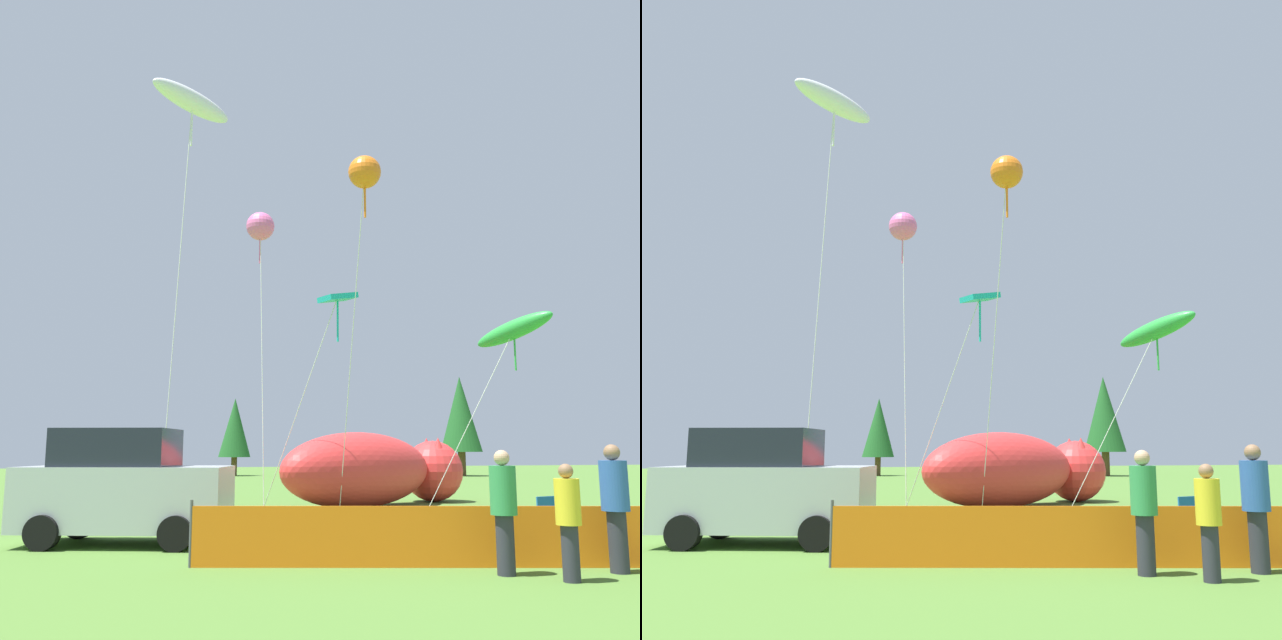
{
  "view_description": "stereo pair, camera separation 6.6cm",
  "coord_description": "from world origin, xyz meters",
  "views": [
    {
      "loc": [
        -4.76,
        -13.79,
        1.81
      ],
      "look_at": [
        -0.37,
        3.71,
        5.08
      ],
      "focal_mm": 40.0,
      "sensor_mm": 36.0,
      "label": 1
    },
    {
      "loc": [
        -4.69,
        -13.81,
        1.81
      ],
      "look_at": [
        -0.37,
        3.71,
        5.08
      ],
      "focal_mm": 40.0,
      "sensor_mm": 36.0,
      "label": 2
    }
  ],
  "objects": [
    {
      "name": "kite_orange_flower",
      "position": [
        0.93,
        3.88,
        9.26
      ],
      "size": [
        0.9,
        3.09,
        9.76
      ],
      "color": "silver",
      "rests_on": "ground"
    },
    {
      "name": "kite_teal_diamond",
      "position": [
        0.67,
        5.87,
        6.06
      ],
      "size": [
        2.37,
        2.45,
        6.35
      ],
      "color": "silver",
      "rests_on": "ground"
    },
    {
      "name": "parked_car",
      "position": [
        -5.0,
        0.91,
        1.07
      ],
      "size": [
        4.31,
        2.89,
        2.2
      ],
      "rotation": [
        0.0,
        0.0,
        -0.29
      ],
      "color": "#B7BCC1",
      "rests_on": "ground"
    },
    {
      "name": "spectator_in_red_shirt",
      "position": [
        1.12,
        -4.65,
        0.87
      ],
      "size": [
        0.35,
        0.35,
        1.6
      ],
      "color": "#2D2D38",
      "rests_on": "ground"
    },
    {
      "name": "spectator_in_green_shirt",
      "position": [
        0.5,
        -3.95,
        0.98
      ],
      "size": [
        0.39,
        0.39,
        1.79
      ],
      "color": "#2D2D38",
      "rests_on": "ground"
    },
    {
      "name": "ground_plane",
      "position": [
        0.0,
        0.0,
        0.0
      ],
      "size": [
        120.0,
        120.0,
        0.0
      ],
      "primitive_type": "plane",
      "color": "#4C752D"
    },
    {
      "name": "inflatable_cat",
      "position": [
        2.57,
        8.34,
        1.07
      ],
      "size": [
        7.74,
        5.78,
        2.33
      ],
      "rotation": [
        0.0,
        0.0,
        0.55
      ],
      "color": "red",
      "rests_on": "ground"
    },
    {
      "name": "kite_pink_octopus",
      "position": [
        -1.07,
        9.28,
        9.25
      ],
      "size": [
        0.96,
        2.26,
        9.76
      ],
      "color": "silver",
      "rests_on": "ground"
    },
    {
      "name": "kite_white_ghost",
      "position": [
        -3.74,
        4.89,
        11.27
      ],
      "size": [
        2.59,
        2.46,
        11.66
      ],
      "color": "silver",
      "rests_on": "ground"
    },
    {
      "name": "horizon_tree_west",
      "position": [
        1.65,
        36.2,
        3.26
      ],
      "size": [
        2.23,
        2.23,
        5.31
      ],
      "color": "brown",
      "rests_on": "ground"
    },
    {
      "name": "spectator_in_blue_shirt",
      "position": [
        2.23,
        -4.18,
        1.03
      ],
      "size": [
        0.41,
        0.41,
        1.88
      ],
      "color": "#2D2D38",
      "rests_on": "ground"
    },
    {
      "name": "kite_green_fish",
      "position": [
        6.66,
        6.39,
        5.54
      ],
      "size": [
        3.96,
        2.78,
        6.2
      ],
      "color": "silver",
      "rests_on": "ground"
    },
    {
      "name": "horizon_tree_east",
      "position": [
        16.81,
        32.16,
        4.18
      ],
      "size": [
        2.85,
        2.85,
        6.81
      ],
      "color": "brown",
      "rests_on": "ground"
    },
    {
      "name": "folding_chair",
      "position": [
        2.96,
        -0.86,
        0.53
      ],
      "size": [
        0.61,
        0.61,
        0.9
      ],
      "rotation": [
        0.0,
        0.0,
        1.81
      ],
      "color": "#1959A5",
      "rests_on": "ground"
    },
    {
      "name": "safety_fence",
      "position": [
        0.66,
        -3.29,
        0.46
      ],
      "size": [
        9.21,
        2.37,
        1.02
      ],
      "rotation": [
        0.0,
        0.0,
        -0.25
      ],
      "color": "orange",
      "rests_on": "ground"
    }
  ]
}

